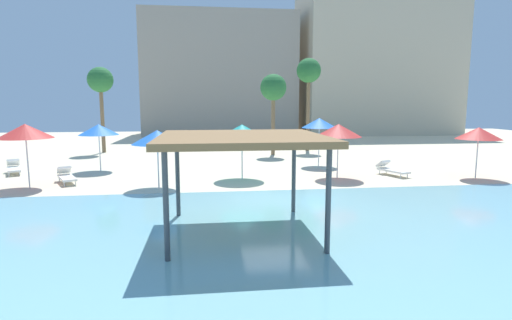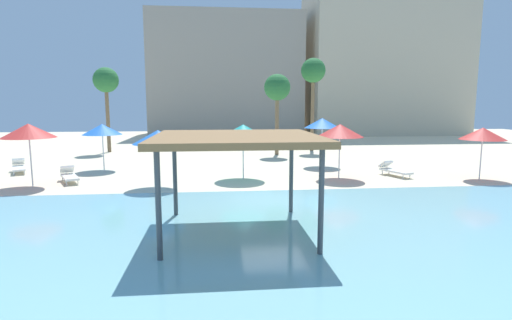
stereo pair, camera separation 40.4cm
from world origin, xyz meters
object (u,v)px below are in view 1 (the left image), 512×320
(lounge_chair_1, at_px, (14,168))
(beach_umbrella_blue_6, at_px, (319,123))
(beach_umbrella_blue_2, at_px, (157,137))
(palm_tree_1, at_px, (309,73))
(palm_tree_2, at_px, (100,82))
(lounge_chair_2, at_px, (66,176))
(beach_umbrella_red_1, at_px, (338,130))
(shade_pavilion, at_px, (242,141))
(beach_umbrella_blue_0, at_px, (99,130))
(beach_umbrella_red_3, at_px, (25,131))
(beach_umbrella_red_4, at_px, (479,133))
(beach_umbrella_teal_5, at_px, (242,131))
(palm_tree_0, at_px, (273,89))
(lounge_chair_0, at_px, (391,169))

(lounge_chair_1, bearing_deg, beach_umbrella_blue_6, 67.08)
(beach_umbrella_blue_2, xyz_separation_m, palm_tree_1, (10.15, 13.08, 3.80))
(palm_tree_2, bearing_deg, palm_tree_1, -2.89)
(lounge_chair_2, bearing_deg, beach_umbrella_red_1, 61.56)
(beach_umbrella_red_1, height_order, lounge_chair_1, beach_umbrella_red_1)
(beach_umbrella_blue_6, distance_m, palm_tree_2, 17.11)
(palm_tree_2, bearing_deg, beach_umbrella_red_1, -40.93)
(shade_pavilion, xyz_separation_m, beach_umbrella_blue_6, (5.74, 12.08, -0.12))
(beach_umbrella_blue_0, relative_size, beach_umbrella_red_3, 0.91)
(lounge_chair_1, bearing_deg, beach_umbrella_red_4, 54.52)
(beach_umbrella_teal_5, xyz_separation_m, lounge_chair_2, (-8.40, 0.01, -2.06))
(beach_umbrella_red_4, height_order, palm_tree_1, palm_tree_1)
(beach_umbrella_red_4, distance_m, palm_tree_0, 13.79)
(lounge_chair_0, distance_m, palm_tree_0, 11.20)
(beach_umbrella_blue_6, height_order, lounge_chair_1, beach_umbrella_blue_6)
(shade_pavilion, relative_size, lounge_chair_1, 2.34)
(beach_umbrella_blue_2, distance_m, palm_tree_2, 15.32)
(lounge_chair_2, bearing_deg, beach_umbrella_blue_6, 78.37)
(beach_umbrella_blue_0, bearing_deg, beach_umbrella_red_1, -16.71)
(beach_umbrella_blue_2, distance_m, beach_umbrella_blue_6, 10.39)
(beach_umbrella_red_3, height_order, beach_umbrella_red_4, beach_umbrella_red_3)
(lounge_chair_2, distance_m, palm_tree_0, 15.34)
(palm_tree_1, height_order, palm_tree_2, palm_tree_1)
(beach_umbrella_red_1, distance_m, beach_umbrella_blue_6, 4.02)
(beach_umbrella_red_1, bearing_deg, beach_umbrella_red_3, -177.81)
(lounge_chair_0, height_order, lounge_chair_2, same)
(beach_umbrella_blue_6, height_order, palm_tree_2, palm_tree_2)
(lounge_chair_1, bearing_deg, shade_pavilion, 19.60)
(lounge_chair_1, height_order, palm_tree_1, palm_tree_1)
(beach_umbrella_blue_0, height_order, beach_umbrella_blue_2, beach_umbrella_blue_0)
(lounge_chair_1, relative_size, lounge_chair_2, 1.00)
(beach_umbrella_red_1, xyz_separation_m, lounge_chair_1, (-16.89, 3.34, -2.08))
(beach_umbrella_red_3, height_order, lounge_chair_0, beach_umbrella_red_3)
(shade_pavilion, xyz_separation_m, palm_tree_2, (-8.85, 20.58, 2.65))
(beach_umbrella_red_3, relative_size, lounge_chair_0, 1.44)
(beach_umbrella_blue_2, relative_size, palm_tree_2, 0.40)
(beach_umbrella_red_1, bearing_deg, shade_pavilion, -124.61)
(beach_umbrella_teal_5, height_order, lounge_chair_1, beach_umbrella_teal_5)
(lounge_chair_2, relative_size, palm_tree_1, 0.27)
(beach_umbrella_red_4, distance_m, beach_umbrella_teal_5, 11.78)
(shade_pavilion, relative_size, lounge_chair_2, 2.35)
(beach_umbrella_red_1, height_order, beach_umbrella_blue_6, beach_umbrella_blue_6)
(beach_umbrella_blue_2, height_order, palm_tree_0, palm_tree_0)
(shade_pavilion, height_order, beach_umbrella_blue_6, beach_umbrella_blue_6)
(beach_umbrella_red_1, distance_m, beach_umbrella_red_3, 14.51)
(beach_umbrella_teal_5, relative_size, palm_tree_1, 0.38)
(beach_umbrella_blue_2, xyz_separation_m, beach_umbrella_red_4, (15.60, 0.39, -0.00))
(shade_pavilion, relative_size, palm_tree_1, 0.64)
(palm_tree_0, bearing_deg, beach_umbrella_teal_5, -108.70)
(beach_umbrella_blue_6, distance_m, lounge_chair_2, 14.05)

